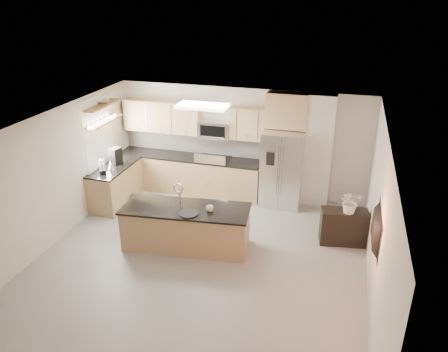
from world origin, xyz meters
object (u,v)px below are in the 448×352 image
(refrigerator, at_px, (282,169))
(cup, at_px, (210,209))
(microwave, at_px, (215,129))
(credenza, at_px, (344,227))
(blender, at_px, (102,168))
(coffee_maker, at_px, (115,156))
(bowl, at_px, (104,101))
(television, at_px, (373,229))
(flower_vase, at_px, (352,196))
(range, at_px, (214,176))
(kettle, at_px, (111,165))
(platter, at_px, (189,213))
(island, at_px, (186,227))

(refrigerator, distance_m, cup, 2.55)
(microwave, relative_size, cup, 5.53)
(credenza, bearing_deg, blender, 171.88)
(refrigerator, bearing_deg, coffee_maker, -167.04)
(credenza, height_order, coffee_maker, coffee_maker)
(credenza, height_order, bowl, bowl)
(credenza, bearing_deg, television, -86.79)
(credenza, xyz_separation_m, flower_vase, (0.08, -0.06, 0.71))
(range, bearing_deg, kettle, -148.26)
(credenza, distance_m, cup, 2.70)
(platter, xyz_separation_m, television, (3.18, -0.52, 0.49))
(television, bearing_deg, refrigerator, 31.04)
(flower_vase, height_order, television, television)
(range, relative_size, flower_vase, 1.63)
(refrigerator, height_order, coffee_maker, refrigerator)
(credenza, distance_m, flower_vase, 0.72)
(island, bearing_deg, microwave, 87.77)
(range, height_order, refrigerator, refrigerator)
(coffee_maker, height_order, television, television)
(credenza, relative_size, blender, 2.60)
(credenza, relative_size, kettle, 3.58)
(range, height_order, microwave, microwave)
(coffee_maker, height_order, flower_vase, flower_vase)
(range, xyz_separation_m, flower_vase, (3.20, -1.47, 0.60))
(blender, xyz_separation_m, television, (5.58, -1.59, 0.28))
(island, relative_size, kettle, 10.10)
(refrigerator, height_order, credenza, refrigerator)
(cup, bearing_deg, refrigerator, 67.29)
(microwave, xyz_separation_m, cup, (0.68, -2.52, -0.72))
(range, distance_m, refrigerator, 1.71)
(refrigerator, distance_m, credenza, 2.08)
(refrigerator, bearing_deg, range, 178.40)
(blender, distance_m, coffee_maker, 0.62)
(refrigerator, height_order, television, refrigerator)
(flower_vase, distance_m, television, 1.70)
(cup, bearing_deg, island, 179.77)
(cup, relative_size, blender, 0.40)
(range, xyz_separation_m, television, (3.51, -3.12, 0.88))
(platter, xyz_separation_m, coffee_maker, (-2.42, 1.70, 0.24))
(microwave, relative_size, television, 0.71)
(coffee_maker, bearing_deg, kettle, -78.44)
(blender, bearing_deg, microwave, 38.60)
(range, xyz_separation_m, credenza, (3.13, -1.42, -0.11))
(blender, relative_size, bowl, 1.00)
(island, bearing_deg, kettle, 146.30)
(microwave, bearing_deg, blender, -141.40)
(range, relative_size, coffee_maker, 2.94)
(platter, xyz_separation_m, blender, (-2.40, 1.07, 0.21))
(platter, relative_size, television, 0.34)
(island, xyz_separation_m, coffee_maker, (-2.28, 1.48, 0.68))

